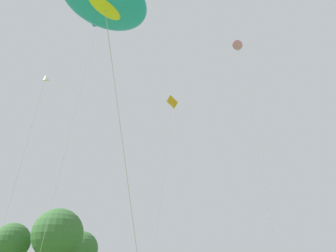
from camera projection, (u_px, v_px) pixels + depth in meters
small_kite_triangle_green at (171, 109)px, 33.59m from camera, size 1.06×3.13×17.89m
small_kite_box_yellow at (97, 25)px, 24.05m from camera, size 2.45×1.11×18.41m
small_kite_streamer_purple at (45, 80)px, 27.32m from camera, size 1.76×1.72×16.58m
small_kite_delta_white at (238, 48)px, 19.65m from camera, size 1.21×1.24×14.15m
tree_broad_distant at (12, 242)px, 45.86m from camera, size 4.91×4.91×8.13m
tree_oak_right at (80, 249)px, 60.95m from camera, size 6.21×6.21×8.78m
tree_pine_center at (58, 235)px, 44.92m from camera, size 6.71×6.71×9.82m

